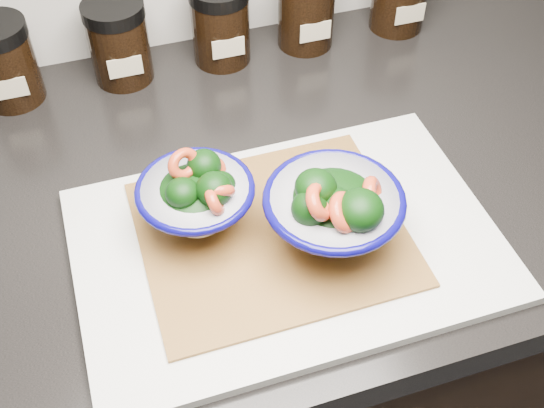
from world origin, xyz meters
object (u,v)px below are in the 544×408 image
object	(u,v)px
cutting_board	(287,244)
spice_jar_d	(306,8)
bowl_right	(333,212)
spice_jar_a	(4,62)
spice_jar_c	(220,24)
bowl_left	(198,198)
spice_jar_b	(119,42)

from	to	relation	value
cutting_board	spice_jar_d	bearing A→B (deg)	67.21
bowl_right	spice_jar_d	bearing A→B (deg)	74.07
spice_jar_d	cutting_board	bearing A→B (deg)	-112.79
spice_jar_a	spice_jar_c	size ratio (longest dim) A/B	1.00
bowl_left	spice_jar_b	bearing A→B (deg)	95.90
bowl_right	spice_jar_b	distance (m)	0.41
cutting_board	spice_jar_c	xyz separation A→B (m)	(0.03, 0.36, 0.05)
cutting_board	spice_jar_a	distance (m)	0.45
spice_jar_a	spice_jar_c	bearing A→B (deg)	0.00
cutting_board	spice_jar_a	bearing A→B (deg)	126.21
spice_jar_c	spice_jar_d	xyz separation A→B (m)	(0.13, 0.00, 0.00)
spice_jar_a	cutting_board	bearing A→B (deg)	-53.79
spice_jar_c	cutting_board	bearing A→B (deg)	-94.02
bowl_right	spice_jar_b	bearing A→B (deg)	112.79
spice_jar_b	spice_jar_c	world-z (taller)	same
bowl_left	spice_jar_b	size ratio (longest dim) A/B	1.11
cutting_board	spice_jar_b	world-z (taller)	spice_jar_b
spice_jar_b	spice_jar_d	world-z (taller)	same
spice_jar_b	spice_jar_c	xyz separation A→B (m)	(0.14, 0.00, 0.00)
bowl_left	spice_jar_d	distance (m)	0.39
cutting_board	spice_jar_d	xyz separation A→B (m)	(0.15, 0.36, 0.05)
cutting_board	spice_jar_d	size ratio (longest dim) A/B	3.98
spice_jar_d	spice_jar_c	bearing A→B (deg)	180.00
spice_jar_c	spice_jar_d	bearing A→B (deg)	0.00
cutting_board	spice_jar_a	xyz separation A→B (m)	(-0.26, 0.36, 0.05)
cutting_board	bowl_right	xyz separation A→B (m)	(0.04, -0.02, 0.06)
spice_jar_b	spice_jar_c	size ratio (longest dim) A/B	1.00
bowl_left	spice_jar_a	size ratio (longest dim) A/B	1.11
bowl_left	cutting_board	bearing A→B (deg)	-30.74
bowl_right	spice_jar_d	distance (m)	0.39
cutting_board	spice_jar_b	bearing A→B (deg)	107.77
spice_jar_b	spice_jar_d	bearing A→B (deg)	0.00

